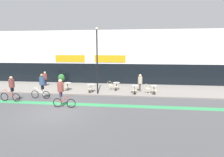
# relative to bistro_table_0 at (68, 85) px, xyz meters

# --- Properties ---
(ground_plane) EXTENTS (120.00, 120.00, 0.00)m
(ground_plane) POSITION_rel_bistro_table_0_xyz_m (1.40, -6.07, -0.66)
(ground_plane) COLOR #424244
(sidewalk_slab) EXTENTS (40.00, 5.50, 0.12)m
(sidewalk_slab) POSITION_rel_bistro_table_0_xyz_m (1.40, 1.18, -0.60)
(sidewalk_slab) COLOR slate
(sidewalk_slab) RESTS_ON ground
(storefront_facade) EXTENTS (40.00, 4.06, 6.47)m
(storefront_facade) POSITION_rel_bistro_table_0_xyz_m (1.40, 5.90, 2.56)
(storefront_facade) COLOR silver
(storefront_facade) RESTS_ON ground
(bike_lane_stripe) EXTENTS (36.00, 0.70, 0.01)m
(bike_lane_stripe) POSITION_rel_bistro_table_0_xyz_m (1.40, -4.15, -0.66)
(bike_lane_stripe) COLOR #2D844C
(bike_lane_stripe) RESTS_ON ground
(bistro_table_0) EXTENTS (0.73, 0.73, 0.75)m
(bistro_table_0) POSITION_rel_bistro_table_0_xyz_m (0.00, 0.00, 0.00)
(bistro_table_0) COLOR black
(bistro_table_0) RESTS_ON sidewalk_slab
(bistro_table_1) EXTENTS (0.78, 0.78, 0.74)m
(bistro_table_1) POSITION_rel_bistro_table_0_xyz_m (2.57, -0.52, -0.00)
(bistro_table_1) COLOR black
(bistro_table_1) RESTS_ON sidewalk_slab
(bistro_table_2) EXTENTS (0.73, 0.73, 0.75)m
(bistro_table_2) POSITION_rel_bistro_table_0_xyz_m (4.94, 0.64, -0.00)
(bistro_table_2) COLOR black
(bistro_table_2) RESTS_ON sidewalk_slab
(bistro_table_3) EXTENTS (0.67, 0.67, 0.76)m
(bistro_table_3) POSITION_rel_bistro_table_0_xyz_m (6.79, -0.62, 0.00)
(bistro_table_3) COLOR black
(bistro_table_3) RESTS_ON sidewalk_slab
(bistro_table_4) EXTENTS (0.61, 0.61, 0.75)m
(bistro_table_4) POSITION_rel_bistro_table_0_xyz_m (8.58, -0.45, -0.02)
(bistro_table_4) COLOR black
(bistro_table_4) RESTS_ON sidewalk_slab
(cafe_chair_0_near) EXTENTS (0.43, 0.59, 0.90)m
(cafe_chair_0_near) POSITION_rel_bistro_table_0_xyz_m (-0.01, -0.63, -0.02)
(cafe_chair_0_near) COLOR beige
(cafe_chair_0_near) RESTS_ON sidewalk_slab
(cafe_chair_1_near) EXTENTS (0.42, 0.59, 0.90)m
(cafe_chair_1_near) POSITION_rel_bistro_table_0_xyz_m (2.58, -1.15, -0.02)
(cafe_chair_1_near) COLOR beige
(cafe_chair_1_near) RESTS_ON sidewalk_slab
(cafe_chair_2_near) EXTENTS (0.44, 0.59, 0.90)m
(cafe_chair_2_near) POSITION_rel_bistro_table_0_xyz_m (4.94, 0.01, -0.02)
(cafe_chair_2_near) COLOR beige
(cafe_chair_2_near) RESTS_ON sidewalk_slab
(cafe_chair_2_side) EXTENTS (0.59, 0.44, 0.90)m
(cafe_chair_2_side) POSITION_rel_bistro_table_0_xyz_m (4.32, 0.63, -0.02)
(cafe_chair_2_side) COLOR beige
(cafe_chair_2_side) RESTS_ON sidewalk_slab
(cafe_chair_3_near) EXTENTS (0.42, 0.59, 0.90)m
(cafe_chair_3_near) POSITION_rel_bistro_table_0_xyz_m (6.79, -1.25, -0.02)
(cafe_chair_3_near) COLOR beige
(cafe_chair_3_near) RESTS_ON sidewalk_slab
(cafe_chair_4_near) EXTENTS (0.45, 0.60, 0.90)m
(cafe_chair_4_near) POSITION_rel_bistro_table_0_xyz_m (8.57, -1.07, -0.02)
(cafe_chair_4_near) COLOR beige
(cafe_chair_4_near) RESTS_ON sidewalk_slab
(cafe_chair_4_side) EXTENTS (0.58, 0.40, 0.90)m
(cafe_chair_4_side) POSITION_rel_bistro_table_0_xyz_m (7.96, -0.45, -0.02)
(cafe_chair_4_side) COLOR beige
(cafe_chair_4_side) RESTS_ON sidewalk_slab
(planter_pot) EXTENTS (0.77, 0.77, 1.20)m
(planter_pot) POSITION_rel_bistro_table_0_xyz_m (-1.90, 3.00, 0.12)
(planter_pot) COLOR #232326
(planter_pot) RESTS_ON sidewalk_slab
(lamp_post) EXTENTS (0.26, 0.26, 6.02)m
(lamp_post) POSITION_rel_bistro_table_0_xyz_m (3.34, -1.17, 2.89)
(lamp_post) COLOR black
(lamp_post) RESTS_ON sidewalk_slab
(cyclist_0) EXTENTS (1.73, 0.49, 2.10)m
(cyclist_0) POSITION_rel_bistro_table_0_xyz_m (1.46, -4.98, 0.56)
(cyclist_0) COLOR black
(cyclist_0) RESTS_ON ground
(cyclist_1) EXTENTS (1.78, 0.49, 2.08)m
(cyclist_1) POSITION_rel_bistro_table_0_xyz_m (-3.19, -4.01, 0.52)
(cyclist_1) COLOR black
(cyclist_1) RESTS_ON ground
(cyclist_2) EXTENTS (1.76, 0.53, 2.17)m
(cyclist_2) POSITION_rel_bistro_table_0_xyz_m (-1.14, -2.95, 0.61)
(cyclist_2) COLOR black
(cyclist_2) RESTS_ON ground
(pedestrian_near_end) EXTENTS (0.52, 0.52, 1.62)m
(pedestrian_near_end) POSITION_rel_bistro_table_0_xyz_m (-3.28, 1.74, 0.42)
(pedestrian_near_end) COLOR #382D47
(pedestrian_near_end) RESTS_ON sidewalk_slab
(pedestrian_far_end) EXTENTS (0.46, 0.46, 1.69)m
(pedestrian_far_end) POSITION_rel_bistro_table_0_xyz_m (7.31, 0.31, 0.47)
(pedestrian_far_end) COLOR #4C3D2D
(pedestrian_far_end) RESTS_ON sidewalk_slab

